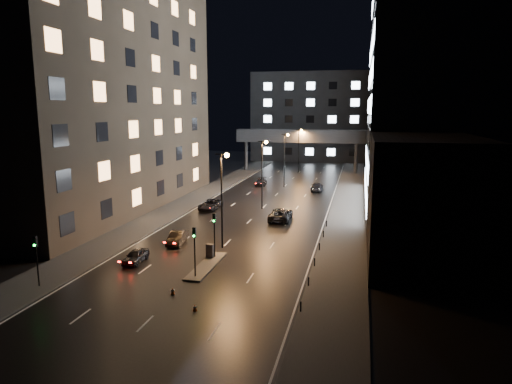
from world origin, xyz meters
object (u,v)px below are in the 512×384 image
at_px(car_toward_a, 281,214).
at_px(utility_cabinet, 210,251).
at_px(car_away_b, 177,238).
at_px(car_toward_b, 317,187).
at_px(car_away_d, 261,182).
at_px(car_away_c, 210,205).
at_px(car_away_a, 136,256).

height_order(car_toward_a, utility_cabinet, car_toward_a).
bearing_deg(car_away_b, utility_cabinet, -45.96).
distance_m(car_away_b, utility_cabinet, 6.55).
height_order(car_away_b, car_toward_b, car_toward_b).
distance_m(car_away_d, utility_cabinet, 44.58).
bearing_deg(car_away_c, car_toward_a, -18.55).
bearing_deg(car_away_d, car_away_c, -103.14).
relative_size(car_away_b, utility_cabinet, 3.19).
xyz_separation_m(car_away_b, utility_cabinet, (5.15, -4.05, 0.12)).
bearing_deg(car_away_b, car_away_a, -110.13).
bearing_deg(car_away_d, car_toward_a, -78.83).
bearing_deg(car_toward_b, car_away_d, -17.98).
xyz_separation_m(car_away_a, car_toward_b, (13.23, 43.63, 0.10)).
xyz_separation_m(car_toward_b, utility_cabinet, (-6.60, -40.97, 0.09)).
bearing_deg(car_toward_a, car_away_a, 60.41).
relative_size(car_away_a, car_toward_a, 0.63).
bearing_deg(car_away_a, car_away_d, 85.46).
xyz_separation_m(car_away_b, car_away_d, (0.63, 40.30, -0.00)).
height_order(car_away_a, car_away_d, car_away_d).
distance_m(car_away_a, utility_cabinet, 7.14).
bearing_deg(car_toward_b, utility_cabinet, 79.77).
bearing_deg(car_away_d, car_away_b, -97.27).
height_order(car_away_c, car_toward_a, car_toward_a).
height_order(car_away_a, car_away_c, car_away_c).
bearing_deg(car_away_a, utility_cabinet, 19.87).
height_order(car_away_b, car_away_d, same).
bearing_deg(car_away_d, car_away_a, -98.94).
bearing_deg(utility_cabinet, car_away_b, 146.55).
bearing_deg(car_away_c, car_away_b, -80.90).
relative_size(car_toward_a, utility_cabinet, 4.39).
xyz_separation_m(car_away_a, car_away_b, (1.47, 6.71, 0.07)).
relative_size(car_toward_a, car_toward_b, 1.17).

